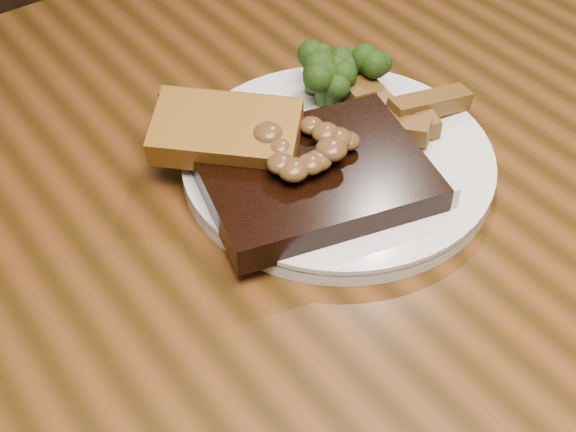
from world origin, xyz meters
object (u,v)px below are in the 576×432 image
Objects in this scene: dining_table at (278,337)px; garlic_bread at (228,152)px; steak at (314,177)px; potato_wedges at (379,111)px; plate at (338,164)px.

garlic_bread is (0.02, 0.10, 0.12)m from dining_table.
steak is at bearing -14.78° from garlic_bread.
potato_wedges is (0.10, 0.03, -0.00)m from steak.
steak is 1.70× the size of potato_wedges.
potato_wedges is at bearing 34.52° from steak.
dining_table is 14.17× the size of garlic_bread.
plate is at bearing 39.06° from steak.
steak is at bearing -159.89° from potato_wedges.
plate is 0.09m from garlic_bread.
plate is 0.05m from steak.
potato_wedges is (0.13, -0.03, -0.00)m from garlic_bread.
plate reaches higher than dining_table.
steak is at bearing 30.48° from dining_table.
steak reaches higher than plate.
potato_wedges is at bearing 32.58° from garlic_bread.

